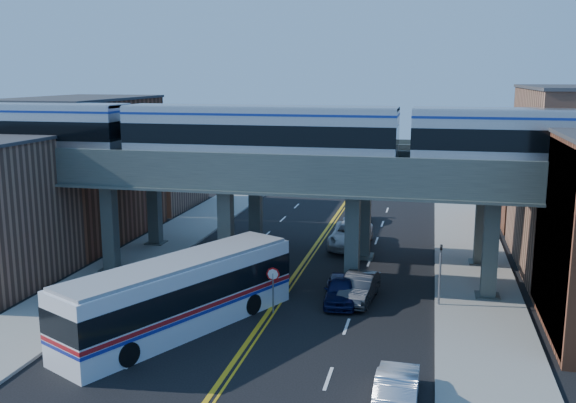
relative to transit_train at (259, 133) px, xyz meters
name	(u,v)px	position (x,y,z in m)	size (l,w,h in m)	color
ground	(253,334)	(1.78, -8.00, -9.43)	(120.00, 120.00, 0.00)	black
sidewalk_west	(133,263)	(-9.72, 2.00, -9.35)	(5.00, 70.00, 0.16)	gray
sidewalk_east	(476,286)	(13.28, 2.00, -9.35)	(5.00, 70.00, 0.16)	gray
building_west_b	(82,170)	(-16.72, 8.00, -3.93)	(8.00, 14.00, 11.00)	brown
building_west_c	(152,166)	(-16.72, 21.00, -5.43)	(8.00, 10.00, 8.00)	#885B46
building_east_c	(549,174)	(20.28, 21.00, -4.93)	(8.00, 10.00, 9.00)	brown
mural_panel	(552,240)	(16.33, -4.00, -4.68)	(0.10, 9.50, 9.50)	teal
elevated_viaduct_near	(288,183)	(1.78, 0.00, -2.96)	(52.00, 3.60, 7.40)	#45504D
elevated_viaduct_far	(309,167)	(1.78, 7.00, -2.96)	(52.00, 3.60, 7.40)	#45504D
transit_train	(259,133)	(0.00, 0.00, 0.00)	(51.29, 3.22, 3.76)	black
stop_sign	(273,283)	(2.08, -5.00, -7.67)	(0.76, 0.09, 2.63)	slate
traffic_signal	(440,268)	(10.98, -2.00, -7.13)	(0.15, 0.18, 4.10)	slate
transit_bus	(181,295)	(-2.00, -8.21, -7.60)	(8.94, 13.73, 3.56)	silver
car_lane_a	(341,290)	(5.46, -2.49, -8.66)	(1.83, 4.54, 1.55)	black
car_lane_b	(359,288)	(6.45, -1.94, -8.65)	(1.65, 4.74, 1.56)	#29292B
car_lane_c	(351,235)	(4.48, 9.99, -8.54)	(2.96, 6.43, 1.79)	silver
car_lane_d	(357,214)	(4.06, 18.03, -8.69)	(2.08, 5.12, 1.49)	silver
car_parked_curb	(397,388)	(9.28, -13.74, -8.66)	(1.64, 4.70, 1.55)	#ADACB1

